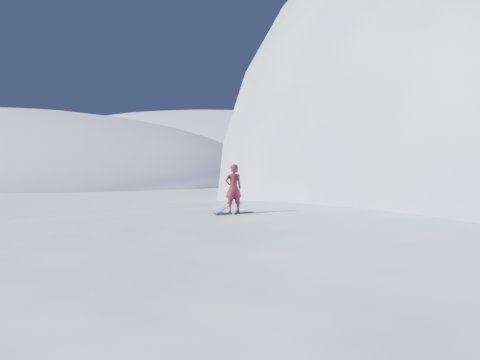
{
  "coord_description": "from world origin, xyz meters",
  "views": [
    {
      "loc": [
        2.24,
        -12.4,
        4.33
      ],
      "look_at": [
        -1.37,
        2.95,
        3.5
      ],
      "focal_mm": 32.0,
      "sensor_mm": 36.0,
      "label": 1
    }
  ],
  "objects": [
    {
      "name": "near_ridge",
      "position": [
        1.0,
        3.0,
        0.0
      ],
      "size": [
        36.0,
        28.0,
        4.8
      ],
      "primitive_type": "ellipsoid",
      "color": "white",
      "rests_on": "ground"
    },
    {
      "name": "wind_bumps",
      "position": [
        -0.56,
        2.12,
        0.0
      ],
      "size": [
        16.0,
        14.4,
        1.0
      ],
      "color": "white",
      "rests_on": "ground"
    },
    {
      "name": "ground",
      "position": [
        0.0,
        0.0,
        0.0
      ],
      "size": [
        400.0,
        400.0,
        0.0
      ],
      "primitive_type": "plane",
      "color": "white",
      "rests_on": "ground"
    },
    {
      "name": "board_tracks",
      "position": [
        -2.08,
        4.53,
        2.42
      ],
      "size": [
        1.46,
        5.96,
        0.04
      ],
      "color": "silver",
      "rests_on": "ground"
    },
    {
      "name": "peak_shoulder",
      "position": [
        10.0,
        20.0,
        0.0
      ],
      "size": [
        28.0,
        24.0,
        18.0
      ],
      "primitive_type": "ellipsoid",
      "color": "white",
      "rests_on": "ground"
    },
    {
      "name": "snowboarder",
      "position": [
        -1.37,
        1.95,
        3.26
      ],
      "size": [
        0.73,
        0.67,
        1.68
      ],
      "primitive_type": "imported",
      "rotation": [
        0.0,
        0.0,
        3.72
      ],
      "color": "maroon",
      "rests_on": "snowboard"
    },
    {
      "name": "far_ridge_c",
      "position": [
        -40.0,
        110.0,
        0.0
      ],
      "size": [
        140.0,
        90.0,
        36.0
      ],
      "primitive_type": "ellipsoid",
      "color": "white",
      "rests_on": "ground"
    },
    {
      "name": "snowboard",
      "position": [
        -1.37,
        1.95,
        2.41
      ],
      "size": [
        1.34,
        1.01,
        0.02
      ],
      "primitive_type": "cube",
      "rotation": [
        0.0,
        0.0,
        0.58
      ],
      "color": "black",
      "rests_on": "near_ridge"
    }
  ]
}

